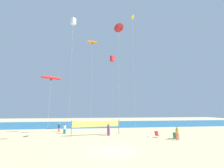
{
  "coord_description": "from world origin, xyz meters",
  "views": [
    {
      "loc": [
        -2.14,
        -15.84,
        4.0
      ],
      "look_at": [
        1.2,
        8.89,
        8.21
      ],
      "focal_mm": 24.37,
      "sensor_mm": 36.0,
      "label": 1
    }
  ],
  "objects_px": {
    "trash_barrel": "(175,136)",
    "kite_yellow_inflatable": "(132,18)",
    "kite_red_tube": "(51,78)",
    "kite_orange_tube": "(92,42)",
    "beachgoer_charcoal_shirt": "(59,127)",
    "folding_beach_chair": "(157,134)",
    "volleyball_net": "(96,125)",
    "kite_white_box": "(73,22)",
    "beachgoer_mustard_shirt": "(177,133)",
    "kite_red_delta": "(118,27)",
    "beachgoer_plum_shirt": "(108,129)",
    "beachgoer_white_shirt": "(65,128)",
    "beach_handbag": "(149,136)",
    "kite_red_box": "(112,59)"
  },
  "relations": [
    {
      "from": "beach_handbag",
      "to": "kite_orange_tube",
      "type": "distance_m",
      "value": 18.61
    },
    {
      "from": "beachgoer_charcoal_shirt",
      "to": "volleyball_net",
      "type": "bearing_deg",
      "value": 15.24
    },
    {
      "from": "kite_red_delta",
      "to": "beachgoer_charcoal_shirt",
      "type": "bearing_deg",
      "value": 152.01
    },
    {
      "from": "beachgoer_plum_shirt",
      "to": "beachgoer_mustard_shirt",
      "type": "distance_m",
      "value": 9.95
    },
    {
      "from": "folding_beach_chair",
      "to": "kite_white_box",
      "type": "relative_size",
      "value": 0.05
    },
    {
      "from": "kite_orange_tube",
      "to": "kite_red_tube",
      "type": "relative_size",
      "value": 1.95
    },
    {
      "from": "beachgoer_mustard_shirt",
      "to": "kite_white_box",
      "type": "xyz_separation_m",
      "value": [
        -14.76,
        3.55,
        17.27
      ]
    },
    {
      "from": "folding_beach_chair",
      "to": "kite_yellow_inflatable",
      "type": "xyz_separation_m",
      "value": [
        -3.69,
        -1.68,
        17.17
      ]
    },
    {
      "from": "kite_red_delta",
      "to": "beach_handbag",
      "type": "bearing_deg",
      "value": -27.84
    },
    {
      "from": "beachgoer_plum_shirt",
      "to": "kite_orange_tube",
      "type": "bearing_deg",
      "value": 87.77
    },
    {
      "from": "volleyball_net",
      "to": "kite_orange_tube",
      "type": "distance_m",
      "value": 14.61
    },
    {
      "from": "volleyball_net",
      "to": "kite_white_box",
      "type": "relative_size",
      "value": 0.41
    },
    {
      "from": "volleyball_net",
      "to": "kite_red_box",
      "type": "relative_size",
      "value": 0.5
    },
    {
      "from": "beachgoer_white_shirt",
      "to": "beach_handbag",
      "type": "relative_size",
      "value": 4.41
    },
    {
      "from": "beachgoer_mustard_shirt",
      "to": "volleyball_net",
      "type": "bearing_deg",
      "value": 125.18
    },
    {
      "from": "volleyball_net",
      "to": "kite_red_delta",
      "type": "xyz_separation_m",
      "value": [
        3.56,
        -0.89,
        16.6
      ]
    },
    {
      "from": "beachgoer_plum_shirt",
      "to": "kite_red_box",
      "type": "distance_m",
      "value": 15.03
    },
    {
      "from": "folding_beach_chair",
      "to": "kite_red_delta",
      "type": "distance_m",
      "value": 18.63
    },
    {
      "from": "beachgoer_mustard_shirt",
      "to": "kite_white_box",
      "type": "relative_size",
      "value": 0.09
    },
    {
      "from": "beachgoer_white_shirt",
      "to": "kite_orange_tube",
      "type": "xyz_separation_m",
      "value": [
        4.31,
        -0.88,
        15.27
      ]
    },
    {
      "from": "volleyball_net",
      "to": "beach_handbag",
      "type": "distance_m",
      "value": 8.25
    },
    {
      "from": "beachgoer_charcoal_shirt",
      "to": "trash_barrel",
      "type": "xyz_separation_m",
      "value": [
        17.43,
        -8.82,
        -0.41
      ]
    },
    {
      "from": "beachgoer_mustard_shirt",
      "to": "kite_red_box",
      "type": "height_order",
      "value": "kite_red_box"
    },
    {
      "from": "trash_barrel",
      "to": "folding_beach_chair",
      "type": "bearing_deg",
      "value": 152.46
    },
    {
      "from": "kite_red_tube",
      "to": "kite_orange_tube",
      "type": "bearing_deg",
      "value": 45.42
    },
    {
      "from": "folding_beach_chair",
      "to": "beach_handbag",
      "type": "height_order",
      "value": "folding_beach_chair"
    },
    {
      "from": "beachgoer_mustard_shirt",
      "to": "volleyball_net",
      "type": "xyz_separation_m",
      "value": [
        -10.69,
        5.25,
        0.73
      ]
    },
    {
      "from": "beachgoer_charcoal_shirt",
      "to": "beach_handbag",
      "type": "height_order",
      "value": "beachgoer_charcoal_shirt"
    },
    {
      "from": "beach_handbag",
      "to": "kite_white_box",
      "type": "distance_m",
      "value": 21.49
    },
    {
      "from": "folding_beach_chair",
      "to": "kite_yellow_inflatable",
      "type": "distance_m",
      "value": 17.64
    },
    {
      "from": "beach_handbag",
      "to": "kite_white_box",
      "type": "relative_size",
      "value": 0.02
    },
    {
      "from": "beachgoer_white_shirt",
      "to": "volleyball_net",
      "type": "distance_m",
      "value": 5.72
    },
    {
      "from": "beachgoer_mustard_shirt",
      "to": "volleyball_net",
      "type": "height_order",
      "value": "volleyball_net"
    },
    {
      "from": "beachgoer_charcoal_shirt",
      "to": "kite_orange_tube",
      "type": "distance_m",
      "value": 16.64
    },
    {
      "from": "beachgoer_charcoal_shirt",
      "to": "beachgoer_mustard_shirt",
      "type": "height_order",
      "value": "beachgoer_mustard_shirt"
    },
    {
      "from": "kite_yellow_inflatable",
      "to": "trash_barrel",
      "type": "bearing_deg",
      "value": 5.29
    },
    {
      "from": "trash_barrel",
      "to": "beachgoer_charcoal_shirt",
      "type": "bearing_deg",
      "value": 153.15
    },
    {
      "from": "trash_barrel",
      "to": "kite_yellow_inflatable",
      "type": "xyz_separation_m",
      "value": [
        -5.86,
        -0.54,
        17.22
      ]
    },
    {
      "from": "kite_red_box",
      "to": "kite_yellow_inflatable",
      "type": "distance_m",
      "value": 10.9
    },
    {
      "from": "beachgoer_charcoal_shirt",
      "to": "kite_red_box",
      "type": "relative_size",
      "value": 0.1
    },
    {
      "from": "beachgoer_plum_shirt",
      "to": "beachgoer_mustard_shirt",
      "type": "xyz_separation_m",
      "value": [
        8.78,
        -4.67,
        -0.06
      ]
    },
    {
      "from": "kite_orange_tube",
      "to": "kite_white_box",
      "type": "distance_m",
      "value": 4.82
    },
    {
      "from": "volleyball_net",
      "to": "beachgoer_mustard_shirt",
      "type": "bearing_deg",
      "value": -26.18
    },
    {
      "from": "beachgoer_charcoal_shirt",
      "to": "kite_red_delta",
      "type": "xyz_separation_m",
      "value": [
        10.13,
        -5.38,
        17.4
      ]
    },
    {
      "from": "beachgoer_mustard_shirt",
      "to": "kite_orange_tube",
      "type": "xyz_separation_m",
      "value": [
        -11.6,
        6.58,
        15.25
      ]
    },
    {
      "from": "beachgoer_charcoal_shirt",
      "to": "folding_beach_chair",
      "type": "relative_size",
      "value": 1.75
    },
    {
      "from": "beachgoer_mustard_shirt",
      "to": "volleyball_net",
      "type": "distance_m",
      "value": 11.93
    },
    {
      "from": "trash_barrel",
      "to": "beach_handbag",
      "type": "xyz_separation_m",
      "value": [
        -3.31,
        1.33,
        -0.27
      ]
    },
    {
      "from": "kite_yellow_inflatable",
      "to": "beach_handbag",
      "type": "bearing_deg",
      "value": 36.25
    },
    {
      "from": "beach_handbag",
      "to": "kite_red_tube",
      "type": "relative_size",
      "value": 0.04
    }
  ]
}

